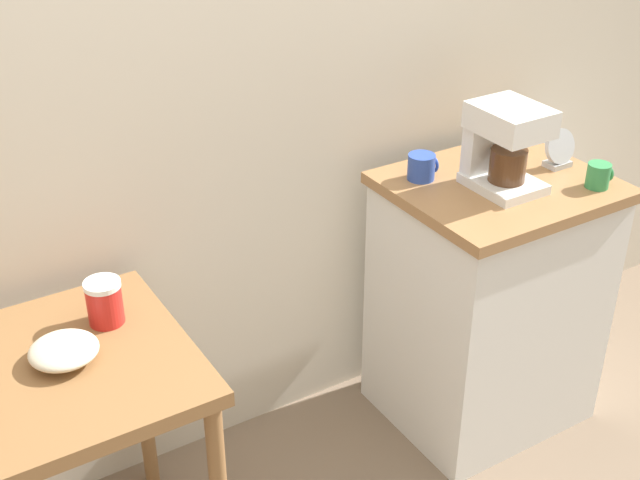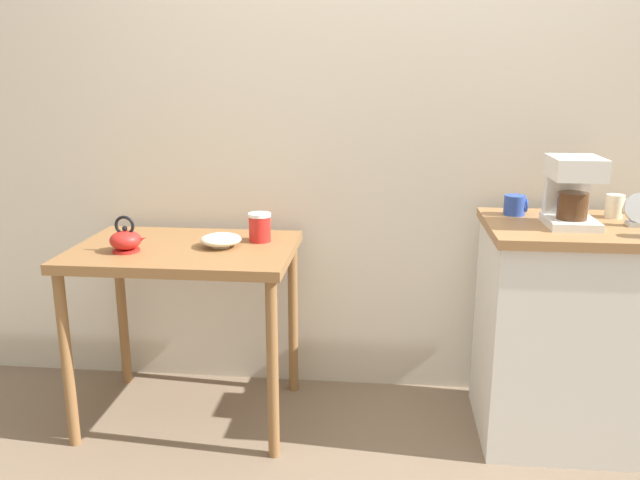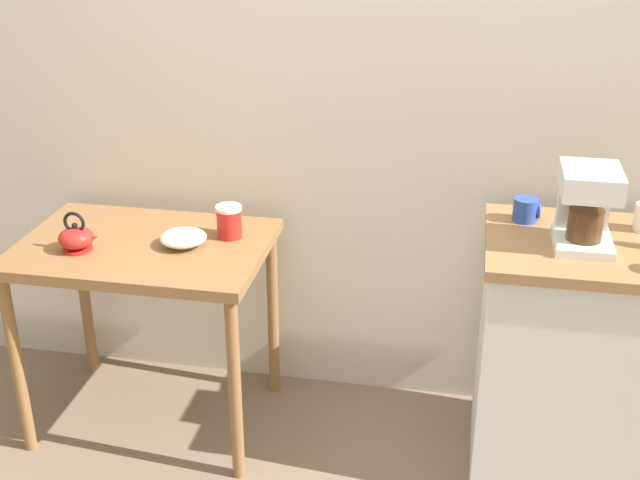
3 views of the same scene
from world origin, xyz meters
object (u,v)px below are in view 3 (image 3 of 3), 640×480
at_px(bowl_stoneware, 183,238).
at_px(mug_blue, 526,210).
at_px(canister_enamel, 229,221).
at_px(coffee_maker, 587,203).
at_px(teakettle, 77,238).

height_order(bowl_stoneware, mug_blue, mug_blue).
xyz_separation_m(canister_enamel, coffee_maker, (1.21, -0.11, 0.21)).
bearing_deg(canister_enamel, bowl_stoneware, -143.37).
relative_size(teakettle, coffee_maker, 0.58).
bearing_deg(mug_blue, canister_enamel, -177.01).
bearing_deg(teakettle, coffee_maker, 3.54).
bearing_deg(teakettle, mug_blue, 9.82).
bearing_deg(coffee_maker, canister_enamel, 175.00).
xyz_separation_m(teakettle, mug_blue, (1.53, 0.26, 0.12)).
xyz_separation_m(canister_enamel, mug_blue, (1.04, 0.05, 0.10)).
xyz_separation_m(bowl_stoneware, coffee_maker, (1.35, -0.00, 0.24)).
height_order(teakettle, coffee_maker, coffee_maker).
height_order(bowl_stoneware, teakettle, teakettle).
relative_size(bowl_stoneware, mug_blue, 1.81).
relative_size(teakettle, canister_enamel, 1.26).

